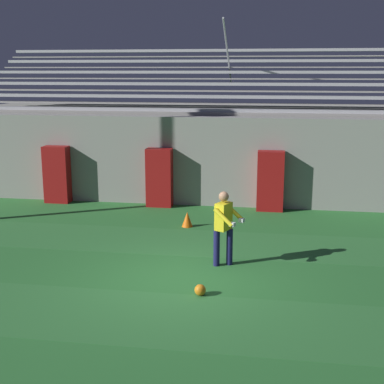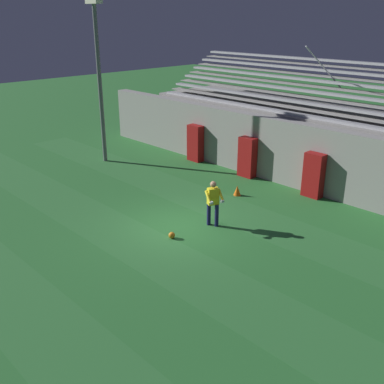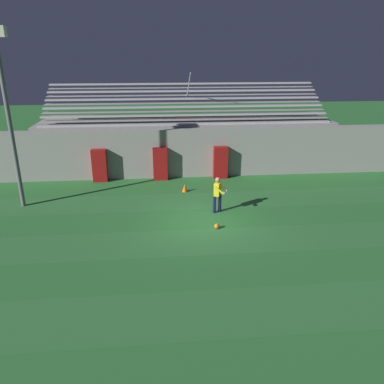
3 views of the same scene
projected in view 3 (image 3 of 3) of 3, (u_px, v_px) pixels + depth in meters
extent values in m
plane|color=#2D7533|center=(203.00, 222.00, 16.16)|extent=(80.00, 80.00, 0.00)
cube|color=#337A38|center=(228.00, 312.00, 10.57)|extent=(28.00, 2.12, 0.01)
cube|color=#337A38|center=(208.00, 241.00, 14.51)|extent=(28.00, 2.12, 0.01)
cube|color=#337A38|center=(197.00, 201.00, 18.46)|extent=(28.00, 2.12, 0.01)
cube|color=#999691|center=(190.00, 153.00, 21.73)|extent=(24.00, 0.60, 2.80)
cube|color=maroon|center=(160.00, 164.00, 21.24)|extent=(0.80, 0.44, 1.84)
cube|color=maroon|center=(220.00, 162.00, 21.54)|extent=(0.80, 0.44, 1.84)
cube|color=maroon|center=(100.00, 166.00, 20.94)|extent=(0.80, 0.44, 1.84)
cube|color=#999691|center=(186.00, 141.00, 24.23)|extent=(18.00, 4.60, 2.90)
cube|color=#B7B7BC|center=(188.00, 124.00, 21.89)|extent=(17.10, 0.36, 0.10)
cube|color=#999691|center=(189.00, 128.00, 21.78)|extent=(17.10, 0.60, 0.04)
cube|color=#B7B7BC|center=(187.00, 115.00, 22.40)|extent=(17.10, 0.36, 0.10)
cube|color=#999691|center=(188.00, 119.00, 22.29)|extent=(17.10, 0.60, 0.04)
cube|color=#B7B7BC|center=(187.00, 107.00, 22.91)|extent=(17.10, 0.36, 0.10)
cube|color=#999691|center=(187.00, 111.00, 22.81)|extent=(17.10, 0.60, 0.04)
cube|color=#B7B7BC|center=(186.00, 99.00, 23.42)|extent=(17.10, 0.36, 0.10)
cube|color=#999691|center=(186.00, 103.00, 23.32)|extent=(17.10, 0.60, 0.04)
cube|color=#B7B7BC|center=(185.00, 91.00, 23.94)|extent=(17.10, 0.36, 0.10)
cube|color=#999691|center=(185.00, 95.00, 23.83)|extent=(17.10, 0.60, 0.04)
cube|color=#B7B7BC|center=(184.00, 84.00, 24.45)|extent=(17.10, 0.36, 0.10)
cube|color=#999691|center=(184.00, 88.00, 24.34)|extent=(17.10, 0.60, 0.04)
cylinder|color=#B7B7BC|center=(188.00, 89.00, 22.65)|extent=(0.06, 3.33, 2.05)
cylinder|color=slate|center=(11.00, 128.00, 16.56)|extent=(0.20, 0.20, 7.46)
cylinder|color=#19194C|center=(220.00, 203.00, 17.08)|extent=(0.19, 0.19, 0.82)
cylinder|color=#19194C|center=(214.00, 204.00, 16.95)|extent=(0.19, 0.19, 0.82)
cube|color=yellow|center=(217.00, 189.00, 16.77)|extent=(0.38, 0.45, 0.60)
sphere|color=#A37556|center=(218.00, 180.00, 16.62)|extent=(0.22, 0.22, 0.22)
cylinder|color=yellow|center=(222.00, 187.00, 16.92)|extent=(0.47, 0.29, 0.37)
cylinder|color=yellow|center=(219.00, 190.00, 16.50)|extent=(0.47, 0.29, 0.37)
cube|color=silver|center=(226.00, 190.00, 16.86)|extent=(0.15, 0.15, 0.08)
cube|color=silver|center=(223.00, 193.00, 16.51)|extent=(0.15, 0.15, 0.08)
sphere|color=orange|center=(217.00, 226.00, 15.51)|extent=(0.22, 0.22, 0.22)
cone|color=orange|center=(185.00, 188.00, 19.61)|extent=(0.30, 0.30, 0.42)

